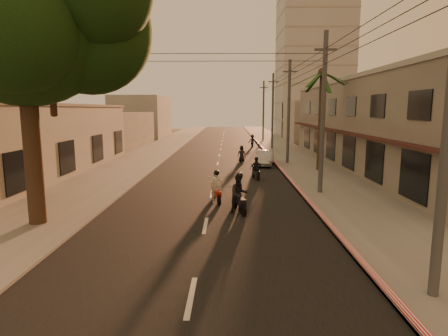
{
  "coord_description": "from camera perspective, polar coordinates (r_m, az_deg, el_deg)",
  "views": [
    {
      "loc": [
        0.97,
        -13.01,
        4.81
      ],
      "look_at": [
        0.72,
        6.59,
        1.72
      ],
      "focal_mm": 30.0,
      "sensor_mm": 36.0,
      "label": 1
    }
  ],
  "objects": [
    {
      "name": "curb_stripe",
      "position": [
        28.7,
        8.98,
        -0.6
      ],
      "size": [
        0.2,
        60.0,
        0.2
      ],
      "primitive_type": "cube",
      "color": "red",
      "rests_on": "ground"
    },
    {
      "name": "scooter_far_b",
      "position": [
        47.87,
        4.34,
        4.08
      ],
      "size": [
        1.17,
        1.69,
        1.66
      ],
      "rotation": [
        0.0,
        0.0,
        -0.13
      ],
      "color": "black",
      "rests_on": "ground"
    },
    {
      "name": "filler_right",
      "position": [
        59.48,
        13.47,
        6.97
      ],
      "size": [
        8.0,
        14.0,
        6.0
      ],
      "primitive_type": "cube",
      "color": "#ABA49B",
      "rests_on": "ground"
    },
    {
      "name": "distant_tower",
      "position": [
        71.22,
        13.43,
        16.13
      ],
      "size": [
        12.1,
        12.1,
        28.0
      ],
      "color": "#B7B5B2",
      "rests_on": "ground"
    },
    {
      "name": "shophouse_row",
      "position": [
        33.64,
        23.57,
        6.24
      ],
      "size": [
        8.8,
        34.2,
        7.3
      ],
      "color": "gray",
      "rests_on": "ground"
    },
    {
      "name": "broadleaf_tree",
      "position": [
        17.33,
        -27.02,
        20.23
      ],
      "size": [
        9.6,
        8.7,
        12.1
      ],
      "color": "black",
      "rests_on": "ground"
    },
    {
      "name": "utility_poles",
      "position": [
        33.46,
        9.92,
        11.78
      ],
      "size": [
        1.2,
        48.26,
        9.0
      ],
      "color": "#38383A",
      "rests_on": "ground"
    },
    {
      "name": "road",
      "position": [
        33.37,
        -0.96,
        0.68
      ],
      "size": [
        10.0,
        140.0,
        0.02
      ],
      "primitive_type": "cube",
      "color": "black",
      "rests_on": "ground"
    },
    {
      "name": "scooter_mid_a",
      "position": [
        17.45,
        2.34,
        -4.07
      ],
      "size": [
        1.26,
        1.91,
        1.93
      ],
      "rotation": [
        0.0,
        0.0,
        0.29
      ],
      "color": "black",
      "rests_on": "ground"
    },
    {
      "name": "scooter_mid_b",
      "position": [
        25.86,
        4.91,
        -0.17
      ],
      "size": [
        1.04,
        1.6,
        1.59
      ],
      "rotation": [
        0.0,
        0.0,
        0.22
      ],
      "color": "black",
      "rests_on": "ground"
    },
    {
      "name": "scooter_red",
      "position": [
        19.34,
        -1.16,
        -3.11
      ],
      "size": [
        0.87,
        1.73,
        1.73
      ],
      "rotation": [
        0.0,
        0.0,
        0.26
      ],
      "color": "black",
      "rests_on": "ground"
    },
    {
      "name": "parked_car",
      "position": [
        32.41,
        6.24,
        1.52
      ],
      "size": [
        2.65,
        4.36,
        1.29
      ],
      "primitive_type": "imported",
      "rotation": [
        0.0,
        0.0,
        -0.17
      ],
      "color": "#A6A8AE",
      "rests_on": "ground"
    },
    {
      "name": "palm_tree",
      "position": [
        29.94,
        14.69,
        13.15
      ],
      "size": [
        5.0,
        5.0,
        8.2
      ],
      "color": "black",
      "rests_on": "ground"
    },
    {
      "name": "ground",
      "position": [
        13.9,
        -3.38,
        -11.31
      ],
      "size": [
        160.0,
        160.0,
        0.0
      ],
      "primitive_type": "plane",
      "color": "#383023",
      "rests_on": "ground"
    },
    {
      "name": "filler_left_near",
      "position": [
        49.4,
        -17.01,
        5.54
      ],
      "size": [
        8.0,
        14.0,
        4.4
      ],
      "primitive_type": "cube",
      "color": "#ABA49B",
      "rests_on": "ground"
    },
    {
      "name": "sidewalk_right",
      "position": [
        33.98,
        11.79,
        0.73
      ],
      "size": [
        5.0,
        140.0,
        0.12
      ],
      "primitive_type": "cube",
      "color": "slate",
      "rests_on": "ground"
    },
    {
      "name": "scooter_far_a",
      "position": [
        34.04,
        2.7,
        2.03
      ],
      "size": [
        0.86,
        1.61,
        1.58
      ],
      "rotation": [
        0.0,
        0.0,
        -0.14
      ],
      "color": "black",
      "rests_on": "ground"
    },
    {
      "name": "filler_left_far",
      "position": [
        66.72,
        -12.36,
        7.63
      ],
      "size": [
        8.0,
        14.0,
        7.0
      ],
      "primitive_type": "cube",
      "color": "#ABA49B",
      "rests_on": "ground"
    },
    {
      "name": "sidewalk_left",
      "position": [
        34.4,
        -13.54,
        0.77
      ],
      "size": [
        5.0,
        140.0,
        0.12
      ],
      "primitive_type": "cube",
      "color": "slate",
      "rests_on": "ground"
    },
    {
      "name": "left_building",
      "position": [
        30.95,
        -28.24,
        3.79
      ],
      "size": [
        8.2,
        24.2,
        5.2
      ],
      "color": "#ABA49B",
      "rests_on": "ground"
    }
  ]
}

